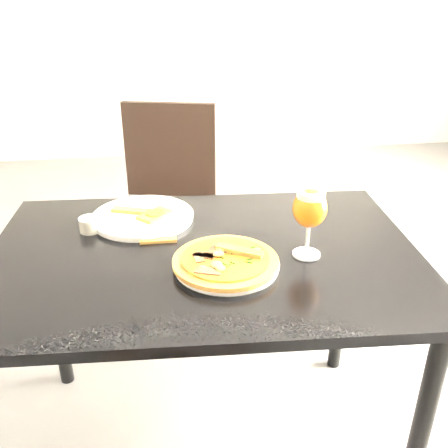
{
  "coord_description": "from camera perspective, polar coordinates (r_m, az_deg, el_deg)",
  "views": [
    {
      "loc": [
        -0.41,
        -1.4,
        1.43
      ],
      "look_at": [
        -0.24,
        -0.19,
        0.83
      ],
      "focal_mm": 40.0,
      "sensor_mm": 36.0,
      "label": 1
    }
  ],
  "objects": [
    {
      "name": "dining_table",
      "position": [
        1.44,
        -2.26,
        -6.23
      ],
      "size": [
        1.24,
        0.87,
        0.75
      ],
      "rotation": [
        0.0,
        0.0,
        -0.06
      ],
      "color": "black",
      "rests_on": "ground"
    },
    {
      "name": "beer_glass",
      "position": [
        1.33,
        9.8,
        1.73
      ],
      "size": [
        0.09,
        0.09,
        0.19
      ],
      "color": "silver",
      "rests_on": "dining_table"
    },
    {
      "name": "plate_main",
      "position": [
        1.32,
        0.3,
        -4.67
      ],
      "size": [
        0.36,
        0.36,
        0.01
      ],
      "primitive_type": "cylinder",
      "rotation": [
        0.0,
        0.0,
        -0.43
      ],
      "color": "white",
      "rests_on": "dining_table"
    },
    {
      "name": "plate_second",
      "position": [
        1.59,
        -9.25,
        0.81
      ],
      "size": [
        0.39,
        0.39,
        0.02
      ],
      "primitive_type": "cylinder",
      "rotation": [
        0.0,
        0.0,
        -0.26
      ],
      "color": "white",
      "rests_on": "dining_table"
    },
    {
      "name": "pizza",
      "position": [
        1.3,
        0.25,
        -4.16
      ],
      "size": [
        0.28,
        0.28,
        0.03
      ],
      "rotation": [
        0.0,
        0.0,
        -0.86
      ],
      "color": "olive",
      "rests_on": "plate_main"
    },
    {
      "name": "crust_scraps",
      "position": [
        1.58,
        -8.76,
        1.22
      ],
      "size": [
        0.2,
        0.14,
        0.01
      ],
      "rotation": [
        0.0,
        0.0,
        0.09
      ],
      "color": "olive",
      "rests_on": "plate_second"
    },
    {
      "name": "sauce_cup",
      "position": [
        1.55,
        -15.07,
        0.03
      ],
      "size": [
        0.07,
        0.07,
        0.04
      ],
      "color": "#B4B1A2",
      "rests_on": "dining_table"
    },
    {
      "name": "ground",
      "position": [
        2.04,
        6.18,
        -18.51
      ],
      "size": [
        6.0,
        6.0,
        0.0
      ],
      "primitive_type": "plane",
      "color": "#5A595C",
      "rests_on": "ground"
    },
    {
      "name": "chair_far",
      "position": [
        2.27,
        -6.56,
        2.36
      ],
      "size": [
        0.53,
        0.53,
        0.95
      ],
      "rotation": [
        0.0,
        0.0,
        -0.23
      ],
      "color": "black",
      "rests_on": "ground"
    },
    {
      "name": "loose_crust",
      "position": [
        1.45,
        -7.52,
        -1.86
      ],
      "size": [
        0.11,
        0.03,
        0.01
      ],
      "primitive_type": "cube",
      "rotation": [
        0.0,
        0.0,
        -0.01
      ],
      "color": "olive",
      "rests_on": "dining_table"
    }
  ]
}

